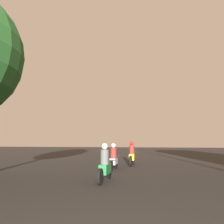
% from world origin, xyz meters
% --- Properties ---
extents(motorcycle_green, '(0.60, 2.05, 1.45)m').
position_xyz_m(motorcycle_green, '(-1.57, 6.51, 0.58)').
color(motorcycle_green, black).
rests_on(motorcycle_green, ground_plane).
extents(motorcycle_silver, '(0.60, 1.87, 1.42)m').
position_xyz_m(motorcycle_silver, '(-1.92, 9.96, 0.58)').
color(motorcycle_silver, black).
rests_on(motorcycle_silver, ground_plane).
extents(motorcycle_yellow, '(0.60, 1.92, 1.52)m').
position_xyz_m(motorcycle_yellow, '(-1.21, 12.47, 0.62)').
color(motorcycle_yellow, black).
rests_on(motorcycle_yellow, ground_plane).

